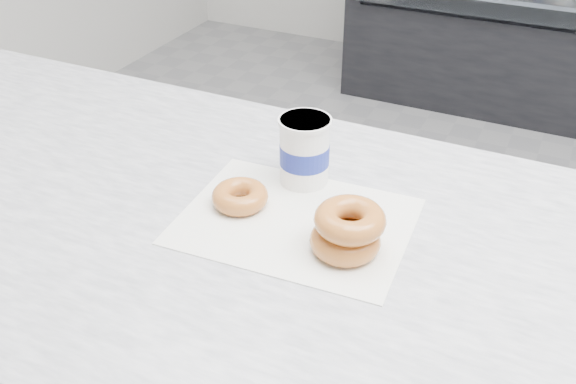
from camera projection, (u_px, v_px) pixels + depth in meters
wax_paper at (295, 221)px, 0.97m from camera, size 0.35×0.28×0.00m
donut_single at (240, 196)px, 0.99m from camera, size 0.10×0.10×0.03m
donut_stack at (347, 230)px, 0.89m from camera, size 0.13×0.13×0.07m
coffee_cup at (305, 150)px, 1.03m from camera, size 0.10×0.10×0.11m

